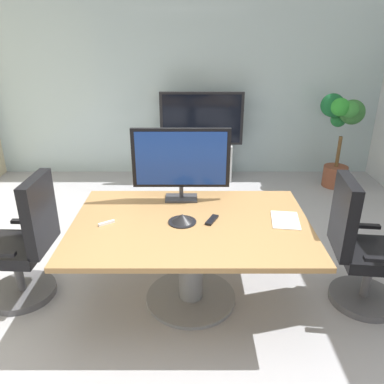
{
  "coord_description": "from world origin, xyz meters",
  "views": [
    {
      "loc": [
        0.09,
        -2.54,
        2.14
      ],
      "look_at": [
        0.08,
        0.37,
        0.89
      ],
      "focal_mm": 35.87,
      "sensor_mm": 36.0,
      "label": 1
    }
  ],
  "objects_px": {
    "remote_control": "(213,220)",
    "conference_phone": "(183,219)",
    "office_chair_left": "(27,249)",
    "tv_monitor": "(182,160)",
    "wall_display_unit": "(202,151)",
    "conference_table": "(192,242)",
    "office_chair_right": "(361,254)",
    "potted_plant": "(342,127)"
  },
  "relations": [
    {
      "from": "office_chair_left",
      "to": "tv_monitor",
      "type": "bearing_deg",
      "value": 110.14
    },
    {
      "from": "wall_display_unit",
      "to": "remote_control",
      "type": "bearing_deg",
      "value": -89.62
    },
    {
      "from": "wall_display_unit",
      "to": "remote_control",
      "type": "height_order",
      "value": "wall_display_unit"
    },
    {
      "from": "conference_table",
      "to": "office_chair_right",
      "type": "xyz_separation_m",
      "value": [
        1.36,
        -0.02,
        -0.1
      ]
    },
    {
      "from": "wall_display_unit",
      "to": "conference_phone",
      "type": "bearing_deg",
      "value": -94.32
    },
    {
      "from": "conference_table",
      "to": "conference_phone",
      "type": "relative_size",
      "value": 8.43
    },
    {
      "from": "wall_display_unit",
      "to": "potted_plant",
      "type": "xyz_separation_m",
      "value": [
        1.92,
        -0.27,
        0.43
      ]
    },
    {
      "from": "tv_monitor",
      "to": "remote_control",
      "type": "xyz_separation_m",
      "value": [
        0.25,
        -0.43,
        -0.35
      ]
    },
    {
      "from": "office_chair_right",
      "to": "conference_phone",
      "type": "xyz_separation_m",
      "value": [
        -1.43,
        0.02,
        0.31
      ]
    },
    {
      "from": "office_chair_right",
      "to": "remote_control",
      "type": "relative_size",
      "value": 6.41
    },
    {
      "from": "office_chair_left",
      "to": "conference_phone",
      "type": "xyz_separation_m",
      "value": [
        1.3,
        -0.05,
        0.31
      ]
    },
    {
      "from": "office_chair_right",
      "to": "remote_control",
      "type": "xyz_separation_m",
      "value": [
        -1.2,
        0.04,
        0.29
      ]
    },
    {
      "from": "potted_plant",
      "to": "conference_phone",
      "type": "bearing_deg",
      "value": -129.77
    },
    {
      "from": "office_chair_left",
      "to": "conference_phone",
      "type": "relative_size",
      "value": 4.95
    },
    {
      "from": "conference_phone",
      "to": "remote_control",
      "type": "bearing_deg",
      "value": 5.52
    },
    {
      "from": "wall_display_unit",
      "to": "conference_phone",
      "type": "relative_size",
      "value": 5.95
    },
    {
      "from": "wall_display_unit",
      "to": "remote_control",
      "type": "relative_size",
      "value": 7.71
    },
    {
      "from": "office_chair_right",
      "to": "potted_plant",
      "type": "height_order",
      "value": "potted_plant"
    },
    {
      "from": "wall_display_unit",
      "to": "potted_plant",
      "type": "distance_m",
      "value": 1.99
    },
    {
      "from": "office_chair_left",
      "to": "office_chair_right",
      "type": "bearing_deg",
      "value": 91.0
    },
    {
      "from": "conference_table",
      "to": "wall_display_unit",
      "type": "distance_m",
      "value": 2.85
    },
    {
      "from": "office_chair_left",
      "to": "conference_table",
      "type": "bearing_deg",
      "value": 90.46
    },
    {
      "from": "office_chair_left",
      "to": "potted_plant",
      "type": "xyz_separation_m",
      "value": [
        3.43,
        2.52,
        0.41
      ]
    },
    {
      "from": "conference_table",
      "to": "tv_monitor",
      "type": "distance_m",
      "value": 0.71
    },
    {
      "from": "office_chair_left",
      "to": "remote_control",
      "type": "relative_size",
      "value": 6.41
    },
    {
      "from": "conference_table",
      "to": "potted_plant",
      "type": "relative_size",
      "value": 1.41
    },
    {
      "from": "conference_phone",
      "to": "conference_table",
      "type": "bearing_deg",
      "value": 0.28
    },
    {
      "from": "tv_monitor",
      "to": "conference_table",
      "type": "bearing_deg",
      "value": -78.95
    },
    {
      "from": "tv_monitor",
      "to": "conference_phone",
      "type": "bearing_deg",
      "value": -87.27
    },
    {
      "from": "conference_table",
      "to": "wall_display_unit",
      "type": "height_order",
      "value": "wall_display_unit"
    },
    {
      "from": "conference_table",
      "to": "remote_control",
      "type": "height_order",
      "value": "remote_control"
    },
    {
      "from": "tv_monitor",
      "to": "conference_phone",
      "type": "height_order",
      "value": "tv_monitor"
    },
    {
      "from": "conference_table",
      "to": "office_chair_right",
      "type": "bearing_deg",
      "value": -0.86
    },
    {
      "from": "tv_monitor",
      "to": "wall_display_unit",
      "type": "bearing_deg",
      "value": 84.35
    },
    {
      "from": "tv_monitor",
      "to": "wall_display_unit",
      "type": "height_order",
      "value": "tv_monitor"
    },
    {
      "from": "remote_control",
      "to": "conference_phone",
      "type": "bearing_deg",
      "value": -150.21
    },
    {
      "from": "wall_display_unit",
      "to": "potted_plant",
      "type": "relative_size",
      "value": 1.0
    },
    {
      "from": "tv_monitor",
      "to": "remote_control",
      "type": "distance_m",
      "value": 0.61
    },
    {
      "from": "remote_control",
      "to": "potted_plant",
      "type": "bearing_deg",
      "value": 77.46
    },
    {
      "from": "tv_monitor",
      "to": "office_chair_right",
      "type": "bearing_deg",
      "value": -18.09
    },
    {
      "from": "office_chair_right",
      "to": "tv_monitor",
      "type": "xyz_separation_m",
      "value": [
        -1.45,
        0.47,
        0.64
      ]
    },
    {
      "from": "tv_monitor",
      "to": "wall_display_unit",
      "type": "relative_size",
      "value": 0.64
    }
  ]
}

